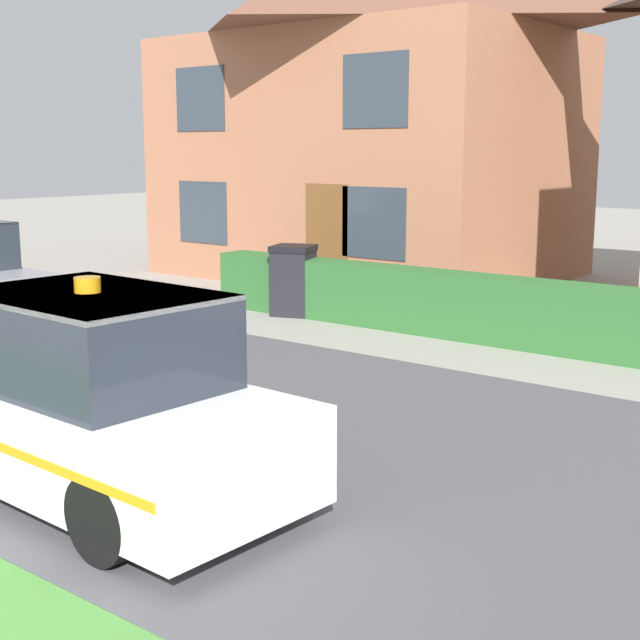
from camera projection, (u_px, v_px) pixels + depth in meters
road_strip at (353, 451)px, 8.19m from camera, size 28.00×6.50×0.01m
garden_hedge at (495, 310)px, 12.74m from camera, size 10.41×0.59×0.95m
police_car at (83, 399)px, 7.12m from camera, size 4.14×1.75×1.76m
house_left at (371, 98)px, 19.33m from camera, size 8.41×6.26×7.49m
wheelie_bin at (293, 280)px, 14.87m from camera, size 0.85×0.85×1.17m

